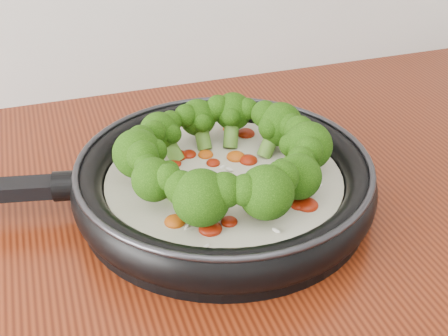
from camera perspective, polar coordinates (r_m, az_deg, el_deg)
name	(u,v)px	position (r m, az deg, el deg)	size (l,w,h in m)	color
skillet	(222,176)	(0.69, -0.17, -0.81)	(0.59, 0.43, 0.11)	black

